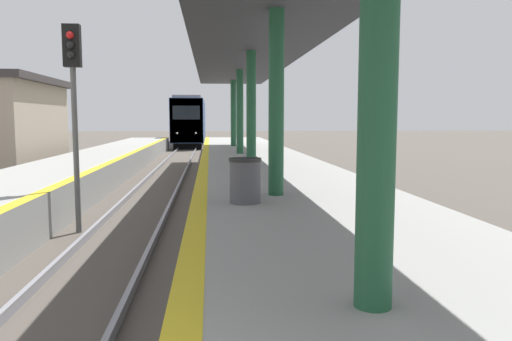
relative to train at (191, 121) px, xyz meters
name	(u,v)px	position (x,y,z in m)	size (l,w,h in m)	color
train	(191,121)	(0.00, 0.00, 0.00)	(2.69, 17.47, 4.42)	black
signal_mid	(73,89)	(-1.06, -37.70, 0.91)	(0.36, 0.31, 4.52)	#595959
station_canopy	(251,52)	(3.18, -32.99, 2.36)	(3.71, 30.15, 3.86)	#1E5133
trash_bin	(245,180)	(2.50, -39.92, -0.85)	(0.59, 0.59, 0.82)	#4C4C51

